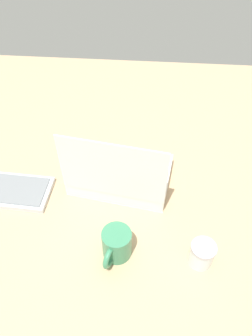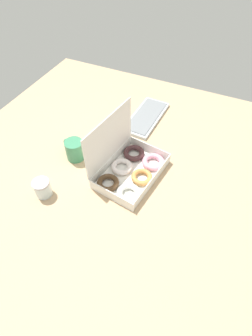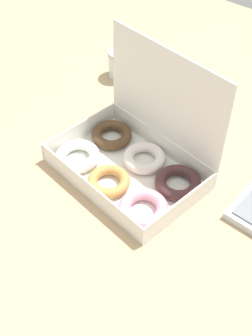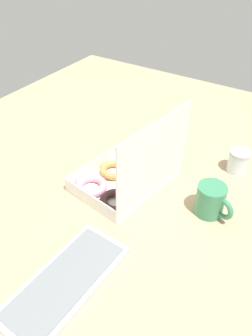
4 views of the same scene
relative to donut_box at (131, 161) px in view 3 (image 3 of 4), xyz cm
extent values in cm
cube|color=tan|center=(-5.68, 1.01, -4.57)|extent=(180.00, 180.00, 2.00)
cube|color=white|center=(-0.37, -1.25, -3.37)|extent=(37.58, 28.15, 0.40)
cube|color=white|center=(-17.22, 1.30, -0.62)|extent=(3.87, 23.06, 5.11)
cube|color=white|center=(16.49, -3.79, -0.62)|extent=(3.87, 23.06, 5.11)
cube|color=white|center=(-2.07, -12.55, -0.62)|extent=(33.37, 5.43, 5.11)
cube|color=white|center=(1.34, 10.06, -0.62)|extent=(33.37, 5.43, 5.11)
cube|color=white|center=(1.40, 10.48, 13.57)|extent=(34.23, 5.99, 23.26)
torus|color=white|center=(-12.37, -5.22, -1.83)|extent=(12.16, 12.16, 2.67)
torus|color=#C98A47|center=(-1.25, -6.92, -1.83)|extent=(13.88, 13.88, 2.41)
torus|color=pink|center=(9.80, -8.39, -1.83)|extent=(14.23, 14.23, 2.75)
torus|color=#4F3620|center=(-10.83, 5.81, -1.83)|extent=(13.99, 13.99, 2.51)
torus|color=white|center=(0.65, 4.26, -1.83)|extent=(14.50, 14.50, 2.46)
torus|color=#442628|center=(11.42, 2.62, -1.83)|extent=(13.34, 13.34, 2.59)
cylinder|color=#3A845C|center=(-1.76, 28.59, 1.58)|extent=(8.90, 8.90, 10.30)
torus|color=#3A845C|center=(-0.17, 33.09, 1.58)|extent=(3.96, 7.49, 7.37)
cylinder|color=black|center=(-1.76, 28.59, 4.88)|extent=(7.83, 7.83, 0.62)
cylinder|color=silver|center=(-26.98, 29.50, 0.08)|extent=(7.13, 7.13, 7.31)
cylinder|color=#B2B2B7|center=(-26.98, 29.50, 4.24)|extent=(7.49, 7.49, 1.00)
camera|label=1|loc=(-8.63, 78.47, 88.17)|focal=35.00mm
camera|label=2|loc=(-73.76, -32.08, 92.54)|focal=28.00mm
camera|label=3|loc=(46.82, -61.30, 76.89)|focal=50.00mm
camera|label=4|loc=(73.06, 46.05, 70.85)|focal=35.00mm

